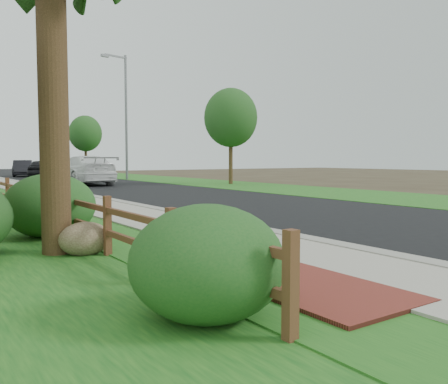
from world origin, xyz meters
TOP-DOWN VIEW (x-y plane):
  - ground at (0.00, 0.00)m, footprint 120.00×120.00m
  - road at (4.60, 35.00)m, footprint 8.00×90.00m
  - curb at (0.40, 35.00)m, footprint 0.40×90.00m
  - wet_gutter at (0.75, 35.00)m, footprint 0.50×90.00m
  - verge_far at (11.50, 35.00)m, footprint 6.00×90.00m
  - brick_patch at (-2.20, -1.00)m, footprint 1.60×2.40m
  - ranch_fence at (-3.60, 6.40)m, footprint 0.12×16.92m
  - fire_hydrant at (-1.57, 2.67)m, footprint 0.49×0.40m
  - white_suv at (3.40, 25.98)m, footprint 2.83×6.63m
  - dark_car_mid at (3.69, 38.43)m, footprint 3.63×5.25m
  - dark_car_far at (3.10, 43.62)m, footprint 2.72×5.05m
  - streetlight at (8.51, 31.33)m, footprint 2.31×0.70m
  - boulder at (-3.90, 3.14)m, footprint 1.13×1.00m
  - shrub_a at (-3.90, -1.00)m, footprint 2.07×2.07m
  - shrub_c at (-3.90, 5.53)m, footprint 2.08×2.08m
  - tree_near_right at (11.83, 20.98)m, footprint 3.59×3.59m
  - tree_far_right at (9.00, 42.72)m, footprint 3.32×3.32m

SIDE VIEW (x-z plane):
  - ground at x=0.00m, z-range 0.00..0.00m
  - road at x=4.60m, z-range 0.00..0.02m
  - verge_far at x=11.50m, z-range 0.00..0.04m
  - wet_gutter at x=0.75m, z-range 0.02..0.02m
  - brick_patch at x=-2.20m, z-range 0.00..0.11m
  - curb at x=0.40m, z-range 0.00..0.12m
  - boulder at x=-3.90m, z-range 0.00..0.62m
  - fire_hydrant at x=-1.57m, z-range 0.07..0.83m
  - ranch_fence at x=-3.60m, z-range 0.07..1.17m
  - shrub_a at x=-3.90m, z-range 0.00..1.28m
  - shrub_c at x=-3.90m, z-range 0.00..1.43m
  - dark_car_far at x=3.10m, z-range 0.02..1.60m
  - dark_car_mid at x=3.69m, z-range 0.02..1.68m
  - white_suv at x=3.40m, z-range 0.02..1.93m
  - tree_far_right at x=9.00m, z-range 1.22..7.34m
  - tree_near_right at x=11.83m, z-range 1.24..7.71m
  - streetlight at x=8.51m, z-range 0.67..10.75m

